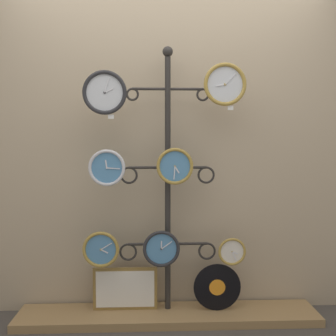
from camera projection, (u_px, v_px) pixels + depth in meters
shop_wall at (167, 130)px, 3.01m from camera, size 4.40×0.04×2.80m
low_shelf at (168, 316)px, 2.89m from camera, size 2.20×0.36×0.06m
display_stand at (168, 231)px, 2.91m from camera, size 0.72×0.43×1.99m
clock_top_left at (105, 93)px, 2.70m from camera, size 0.31×0.04×0.31m
clock_top_right at (225, 84)px, 2.74m from camera, size 0.30×0.04×0.30m
clock_middle_left at (107, 168)px, 2.76m from camera, size 0.26×0.04×0.26m
clock_middle_center at (175, 166)px, 2.78m from camera, size 0.26×0.04×0.26m
clock_bottom_left at (101, 249)px, 2.80m from camera, size 0.26×0.04×0.26m
clock_bottom_center at (161, 249)px, 2.81m from camera, size 0.27×0.04×0.27m
clock_bottom_right at (232, 251)px, 2.83m from camera, size 0.20×0.04×0.20m
vinyl_record at (217, 287)px, 2.89m from camera, size 0.35×0.01×0.35m
picture_frame at (125, 289)px, 2.91m from camera, size 0.48×0.02×0.32m
price_tag_upper at (111, 117)px, 2.71m from camera, size 0.04×0.00×0.03m
price_tag_mid at (231, 108)px, 2.75m from camera, size 0.04×0.00×0.03m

